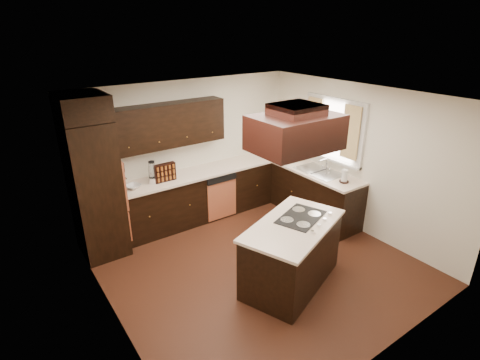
# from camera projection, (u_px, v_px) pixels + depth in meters

# --- Properties ---
(floor) EXTENTS (4.20, 4.20, 0.02)m
(floor) POSITION_uv_depth(u_px,v_px,m) (257.00, 264.00, 5.67)
(floor) COLOR #502717
(floor) RESTS_ON ground
(ceiling) EXTENTS (4.20, 4.20, 0.02)m
(ceiling) POSITION_uv_depth(u_px,v_px,m) (261.00, 97.00, 4.70)
(ceiling) COLOR white
(ceiling) RESTS_ON ground
(wall_back) EXTENTS (4.20, 0.02, 2.50)m
(wall_back) POSITION_uv_depth(u_px,v_px,m) (188.00, 150.00, 6.78)
(wall_back) COLOR silver
(wall_back) RESTS_ON ground
(wall_front) EXTENTS (4.20, 0.02, 2.50)m
(wall_front) POSITION_uv_depth(u_px,v_px,m) (394.00, 261.00, 3.59)
(wall_front) COLOR silver
(wall_front) RESTS_ON ground
(wall_left) EXTENTS (0.02, 4.20, 2.50)m
(wall_left) POSITION_uv_depth(u_px,v_px,m) (106.00, 234.00, 4.06)
(wall_left) COLOR silver
(wall_left) RESTS_ON ground
(wall_right) EXTENTS (0.02, 4.20, 2.50)m
(wall_right) POSITION_uv_depth(u_px,v_px,m) (358.00, 159.00, 6.31)
(wall_right) COLOR silver
(wall_right) RESTS_ON ground
(oven_column) EXTENTS (0.65, 0.75, 2.12)m
(oven_column) POSITION_uv_depth(u_px,v_px,m) (95.00, 190.00, 5.60)
(oven_column) COLOR black
(oven_column) RESTS_ON floor
(wall_oven_face) EXTENTS (0.05, 0.62, 0.78)m
(wall_oven_face) POSITION_uv_depth(u_px,v_px,m) (118.00, 181.00, 5.76)
(wall_oven_face) COLOR #BA5E3C
(wall_oven_face) RESTS_ON oven_column
(base_cabinets_back) EXTENTS (2.93, 0.60, 0.88)m
(base_cabinets_back) POSITION_uv_depth(u_px,v_px,m) (200.00, 196.00, 6.87)
(base_cabinets_back) COLOR black
(base_cabinets_back) RESTS_ON floor
(base_cabinets_right) EXTENTS (0.60, 2.40, 0.88)m
(base_cabinets_right) POSITION_uv_depth(u_px,v_px,m) (304.00, 190.00, 7.13)
(base_cabinets_right) COLOR black
(base_cabinets_right) RESTS_ON floor
(countertop_back) EXTENTS (2.93, 0.63, 0.04)m
(countertop_back) POSITION_uv_depth(u_px,v_px,m) (199.00, 173.00, 6.69)
(countertop_back) COLOR beige
(countertop_back) RESTS_ON base_cabinets_back
(countertop_right) EXTENTS (0.63, 2.40, 0.04)m
(countertop_right) POSITION_uv_depth(u_px,v_px,m) (305.00, 167.00, 6.95)
(countertop_right) COLOR beige
(countertop_right) RESTS_ON base_cabinets_right
(upper_cabinets) EXTENTS (2.00, 0.34, 0.72)m
(upper_cabinets) POSITION_uv_depth(u_px,v_px,m) (168.00, 125.00, 6.20)
(upper_cabinets) COLOR black
(upper_cabinets) RESTS_ON wall_back
(dishwasher_front) EXTENTS (0.60, 0.05, 0.72)m
(dishwasher_front) POSITION_uv_depth(u_px,v_px,m) (222.00, 200.00, 6.82)
(dishwasher_front) COLOR #BA5E3C
(dishwasher_front) RESTS_ON floor
(window_frame) EXTENTS (0.06, 1.32, 1.12)m
(window_frame) POSITION_uv_depth(u_px,v_px,m) (333.00, 130.00, 6.55)
(window_frame) COLOR silver
(window_frame) RESTS_ON wall_right
(window_pane) EXTENTS (0.00, 1.20, 1.00)m
(window_pane) POSITION_uv_depth(u_px,v_px,m) (335.00, 129.00, 6.56)
(window_pane) COLOR white
(window_pane) RESTS_ON wall_right
(curtain_left) EXTENTS (0.02, 0.34, 0.90)m
(curtain_left) POSITION_uv_depth(u_px,v_px,m) (351.00, 133.00, 6.18)
(curtain_left) COLOR beige
(curtain_left) RESTS_ON wall_right
(curtain_right) EXTENTS (0.02, 0.34, 0.90)m
(curtain_right) POSITION_uv_depth(u_px,v_px,m) (314.00, 123.00, 6.81)
(curtain_right) COLOR beige
(curtain_right) RESTS_ON wall_right
(sink_rim) EXTENTS (0.52, 0.84, 0.01)m
(sink_rim) POSITION_uv_depth(u_px,v_px,m) (319.00, 171.00, 6.68)
(sink_rim) COLOR silver
(sink_rim) RESTS_ON countertop_right
(island) EXTENTS (1.68, 1.29, 0.88)m
(island) POSITION_uv_depth(u_px,v_px,m) (292.00, 255.00, 5.12)
(island) COLOR black
(island) RESTS_ON floor
(island_top) EXTENTS (1.75, 1.36, 0.04)m
(island_top) POSITION_uv_depth(u_px,v_px,m) (293.00, 226.00, 4.94)
(island_top) COLOR beige
(island_top) RESTS_ON island
(cooktop) EXTENTS (0.82, 0.69, 0.01)m
(cooktop) POSITION_uv_depth(u_px,v_px,m) (301.00, 217.00, 5.10)
(cooktop) COLOR black
(cooktop) RESTS_ON island_top
(range_hood) EXTENTS (1.05, 0.72, 0.42)m
(range_hood) POSITION_uv_depth(u_px,v_px,m) (295.00, 132.00, 4.47)
(range_hood) COLOR black
(range_hood) RESTS_ON ceiling
(hood_duct) EXTENTS (0.55, 0.50, 0.13)m
(hood_duct) POSITION_uv_depth(u_px,v_px,m) (297.00, 110.00, 4.37)
(hood_duct) COLOR black
(hood_duct) RESTS_ON ceiling
(blender_base) EXTENTS (0.15, 0.15, 0.10)m
(blender_base) POSITION_uv_depth(u_px,v_px,m) (153.00, 180.00, 6.19)
(blender_base) COLOR silver
(blender_base) RESTS_ON countertop_back
(blender_pitcher) EXTENTS (0.13, 0.13, 0.26)m
(blender_pitcher) POSITION_uv_depth(u_px,v_px,m) (152.00, 170.00, 6.12)
(blender_pitcher) COLOR silver
(blender_pitcher) RESTS_ON blender_base
(spice_rack) EXTENTS (0.37, 0.10, 0.31)m
(spice_rack) POSITION_uv_depth(u_px,v_px,m) (165.00, 172.00, 6.23)
(spice_rack) COLOR black
(spice_rack) RESTS_ON countertop_back
(mixing_bowl) EXTENTS (0.31, 0.31, 0.06)m
(mixing_bowl) POSITION_uv_depth(u_px,v_px,m) (133.00, 187.00, 6.00)
(mixing_bowl) COLOR silver
(mixing_bowl) RESTS_ON countertop_back
(soap_bottle) EXTENTS (0.10, 0.10, 0.22)m
(soap_bottle) POSITION_uv_depth(u_px,v_px,m) (293.00, 157.00, 7.07)
(soap_bottle) COLOR silver
(soap_bottle) RESTS_ON countertop_right
(paper_towel) EXTENTS (0.13, 0.13, 0.22)m
(paper_towel) POSITION_uv_depth(u_px,v_px,m) (344.00, 176.00, 6.19)
(paper_towel) COLOR silver
(paper_towel) RESTS_ON countertop_right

